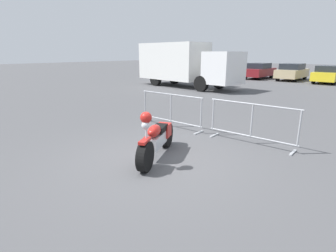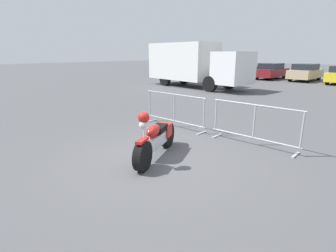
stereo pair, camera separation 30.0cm
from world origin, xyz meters
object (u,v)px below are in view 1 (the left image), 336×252
(crowd_barrier_near, at_px, (171,110))
(crowd_barrier_far, at_px, (252,123))
(parked_car_black, at_px, (231,69))
(parked_car_maroon, at_px, (259,71))
(parked_car_yellow, at_px, (328,74))
(parked_car_green, at_px, (206,69))
(parked_car_tan, at_px, (292,72))
(box_truck, at_px, (183,63))
(motorcycle, at_px, (157,138))

(crowd_barrier_near, bearing_deg, crowd_barrier_far, 0.00)
(parked_car_black, relative_size, parked_car_maroon, 1.04)
(parked_car_yellow, bearing_deg, parked_car_green, 91.08)
(parked_car_tan, distance_m, parked_car_yellow, 2.88)
(box_truck, relative_size, parked_car_maroon, 1.87)
(crowd_barrier_far, relative_size, parked_car_maroon, 0.56)
(crowd_barrier_far, bearing_deg, parked_car_green, 123.36)
(crowd_barrier_near, height_order, parked_car_green, parked_car_green)
(crowd_barrier_near, xyz_separation_m, parked_car_maroon, (-3.73, 18.23, 0.16))
(crowd_barrier_far, relative_size, parked_car_tan, 0.55)
(parked_car_green, xyz_separation_m, parked_car_yellow, (11.24, -0.35, -0.02))
(box_truck, distance_m, parked_car_maroon, 9.67)
(motorcycle, xyz_separation_m, crowd_barrier_near, (-1.31, 2.21, 0.10))
(motorcycle, relative_size, parked_car_tan, 0.47)
(motorcycle, xyz_separation_m, crowd_barrier_far, (1.31, 2.21, 0.10))
(box_truck, distance_m, parked_car_green, 10.05)
(motorcycle, distance_m, parked_car_maroon, 21.05)
(parked_car_green, bearing_deg, parked_car_black, -83.52)
(crowd_barrier_far, xyz_separation_m, parked_car_maroon, (-6.35, 18.23, 0.16))
(motorcycle, bearing_deg, parked_car_green, -174.57)
(motorcycle, relative_size, parked_car_green, 0.48)
(crowd_barrier_near, height_order, parked_car_tan, parked_car_tan)
(motorcycle, relative_size, parked_car_yellow, 0.50)
(crowd_barrier_near, bearing_deg, parked_car_black, 109.61)
(motorcycle, distance_m, crowd_barrier_far, 2.57)
(parked_car_black, bearing_deg, parked_car_yellow, -90.72)
(crowd_barrier_far, distance_m, parked_car_yellow, 17.84)
(crowd_barrier_far, height_order, parked_car_green, parked_car_green)
(box_truck, height_order, parked_car_green, box_truck)
(parked_car_black, bearing_deg, parked_car_green, 96.48)
(parked_car_yellow, bearing_deg, parked_car_black, 89.28)
(parked_car_black, bearing_deg, motorcycle, -156.25)
(parked_car_green, bearing_deg, parked_car_yellow, -88.92)
(parked_car_maroon, relative_size, parked_car_yellow, 1.04)
(parked_car_tan, bearing_deg, parked_car_yellow, -100.17)
(crowd_barrier_far, relative_size, box_truck, 0.30)
(parked_car_green, xyz_separation_m, parked_car_maroon, (5.62, 0.06, 0.01))
(motorcycle, height_order, parked_car_yellow, parked_car_yellow)
(crowd_barrier_near, distance_m, crowd_barrier_far, 2.62)
(motorcycle, bearing_deg, parked_car_black, 178.72)
(crowd_barrier_far, xyz_separation_m, parked_car_green, (-11.97, 18.17, 0.15))
(parked_car_maroon, bearing_deg, parked_car_tan, -82.16)
(parked_car_yellow, bearing_deg, motorcycle, -178.80)
(crowd_barrier_near, bearing_deg, box_truck, 123.23)
(parked_car_maroon, xyz_separation_m, parked_car_yellow, (5.62, -0.41, -0.03))
(motorcycle, distance_m, parked_car_tan, 20.80)
(crowd_barrier_near, xyz_separation_m, box_truck, (-5.78, 8.82, 1.08))
(crowd_barrier_near, relative_size, parked_car_green, 0.57)
(crowd_barrier_near, relative_size, crowd_barrier_far, 1.00)
(crowd_barrier_far, height_order, box_truck, box_truck)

